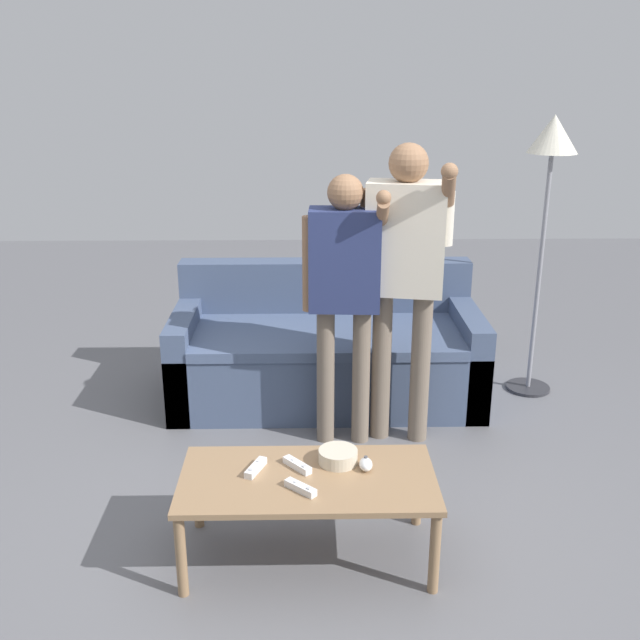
{
  "coord_description": "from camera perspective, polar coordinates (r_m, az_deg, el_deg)",
  "views": [
    {
      "loc": [
        -0.01,
        -2.72,
        2.0
      ],
      "look_at": [
        0.05,
        0.48,
        0.89
      ],
      "focal_mm": 41.07,
      "sensor_mm": 36.0,
      "label": 1
    }
  ],
  "objects": [
    {
      "name": "ground_plane",
      "position": [
        3.37,
        -0.71,
        -17.18
      ],
      "size": [
        12.0,
        12.0,
        0.0
      ],
      "primitive_type": "plane",
      "color": "slate"
    },
    {
      "name": "game_remote_wand_near",
      "position": [
        3.15,
        -1.79,
        -11.26
      ],
      "size": [
        0.13,
        0.14,
        0.03
      ],
      "color": "white",
      "rests_on": "coffee_table"
    },
    {
      "name": "player_right",
      "position": [
        3.87,
        6.63,
        4.58
      ],
      "size": [
        0.48,
        0.41,
        1.64
      ],
      "color": "#756656",
      "rests_on": "ground"
    },
    {
      "name": "floor_lamp",
      "position": [
        4.61,
        17.54,
        11.65
      ],
      "size": [
        0.29,
        0.29,
        1.74
      ],
      "color": "#2D2D33",
      "rests_on": "ground"
    },
    {
      "name": "game_remote_wand_spare",
      "position": [
        3.14,
        -5.03,
        -11.4
      ],
      "size": [
        0.09,
        0.15,
        0.03
      ],
      "color": "white",
      "rests_on": "coffee_table"
    },
    {
      "name": "game_remote_wand_far",
      "position": [
        3.0,
        -1.53,
        -12.94
      ],
      "size": [
        0.13,
        0.13,
        0.03
      ],
      "color": "white",
      "rests_on": "coffee_table"
    },
    {
      "name": "game_remote_nunchuk",
      "position": [
        3.14,
        3.59,
        -11.15
      ],
      "size": [
        0.06,
        0.09,
        0.05
      ],
      "color": "white",
      "rests_on": "coffee_table"
    },
    {
      "name": "couch",
      "position": [
        4.63,
        0.5,
        -2.53
      ],
      "size": [
        1.89,
        0.88,
        0.81
      ],
      "color": "#475675",
      "rests_on": "ground"
    },
    {
      "name": "player_center",
      "position": [
        3.84,
        1.92,
        3.12
      ],
      "size": [
        0.44,
        0.31,
        1.49
      ],
      "color": "#756656",
      "rests_on": "ground"
    },
    {
      "name": "coffee_table",
      "position": [
        3.12,
        -0.96,
        -12.84
      ],
      "size": [
        1.07,
        0.53,
        0.39
      ],
      "color": "#997551",
      "rests_on": "ground"
    },
    {
      "name": "snack_bowl",
      "position": [
        3.18,
        1.42,
        -10.57
      ],
      "size": [
        0.17,
        0.17,
        0.06
      ],
      "primitive_type": "cylinder",
      "color": "beige",
      "rests_on": "coffee_table"
    }
  ]
}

